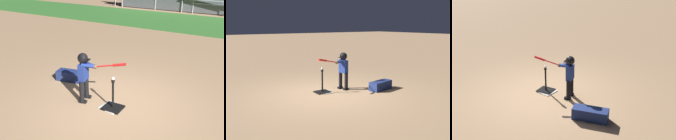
# 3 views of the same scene
# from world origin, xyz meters

# --- Properties ---
(ground_plane) EXTENTS (90.00, 90.00, 0.00)m
(ground_plane) POSITION_xyz_m (0.00, 0.00, 0.00)
(ground_plane) COLOR tan
(grass_outfield_strip) EXTENTS (56.00, 4.72, 0.02)m
(grass_outfield_strip) POSITION_xyz_m (0.00, 9.51, 0.01)
(grass_outfield_strip) COLOR #3D7F33
(grass_outfield_strip) RESTS_ON ground_plane
(home_plate) EXTENTS (0.50, 0.50, 0.02)m
(home_plate) POSITION_xyz_m (-0.01, -0.18, 0.01)
(home_plate) COLOR white
(home_plate) RESTS_ON ground_plane
(batting_tee) EXTENTS (0.44, 0.39, 0.71)m
(batting_tee) POSITION_xyz_m (0.04, -0.20, 0.10)
(batting_tee) COLOR black
(batting_tee) RESTS_ON ground_plane
(batter_child) EXTENTS (1.14, 0.40, 1.20)m
(batter_child) POSITION_xyz_m (-0.72, -0.19, 0.76)
(batter_child) COLOR black
(batter_child) RESTS_ON ground_plane
(baseball) EXTENTS (0.07, 0.07, 0.07)m
(baseball) POSITION_xyz_m (0.04, -0.20, 0.75)
(baseball) COLOR white
(baseball) RESTS_ON batting_tee
(bleachers_far_right) EXTENTS (3.31, 2.14, 0.93)m
(bleachers_far_right) POSITION_xyz_m (-0.44, 13.07, 0.45)
(bleachers_far_right) COLOR #ADAFB7
(bleachers_far_right) RESTS_ON ground_plane
(equipment_bag) EXTENTS (0.89, 0.47, 0.28)m
(equipment_bag) POSITION_xyz_m (-1.70, 0.55, 0.14)
(equipment_bag) COLOR navy
(equipment_bag) RESTS_ON ground_plane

